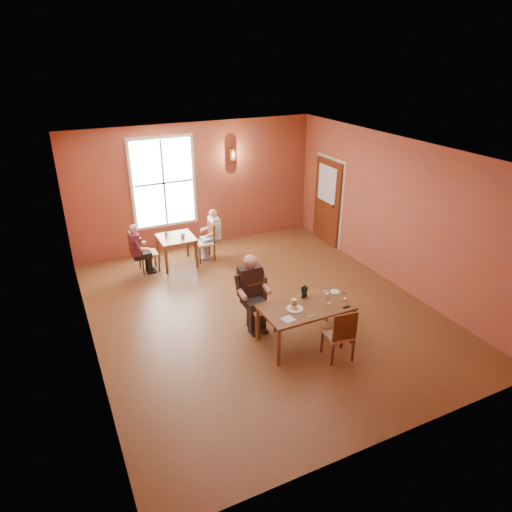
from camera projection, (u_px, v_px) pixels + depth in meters
name	position (u px, v px, depth m)	size (l,w,h in m)	color
ground	(261.00, 310.00, 8.64)	(6.00, 7.00, 0.01)	brown
wall_back	(197.00, 187.00, 10.88)	(6.00, 0.04, 3.00)	brown
wall_front	(397.00, 344.00, 5.14)	(6.00, 0.04, 3.00)	brown
wall_left	(82.00, 270.00, 6.84)	(0.04, 7.00, 3.00)	brown
wall_right	(394.00, 213.00, 9.18)	(0.04, 7.00, 3.00)	brown
ceiling	(261.00, 152.00, 7.38)	(6.00, 7.00, 0.04)	white
window	(164.00, 183.00, 10.44)	(1.36, 0.10, 1.96)	white
door	(327.00, 202.00, 11.23)	(0.12, 1.04, 2.10)	maroon
wall_sconce	(232.00, 155.00, 10.85)	(0.16, 0.16, 0.28)	brown
main_table	(305.00, 324.00, 7.59)	(1.47, 0.83, 0.69)	brown
chair_diner_main	(261.00, 307.00, 7.88)	(0.40, 0.40, 0.90)	#3A1E0D
diner_main	(262.00, 298.00, 7.78)	(0.52, 0.52, 1.31)	black
chair_empty	(338.00, 333.00, 7.17)	(0.40, 0.40, 0.91)	brown
plate_food	(295.00, 308.00, 7.35)	(0.27, 0.27, 0.04)	white
sandwich	(294.00, 303.00, 7.44)	(0.09, 0.08, 0.10)	tan
goblet_a	(326.00, 292.00, 7.67)	(0.08, 0.08, 0.19)	white
goblet_b	(344.00, 297.00, 7.54)	(0.07, 0.07, 0.18)	white
goblet_c	(328.00, 302.00, 7.39)	(0.07, 0.07, 0.17)	white
menu_stand	(304.00, 292.00, 7.67)	(0.12, 0.06, 0.20)	black
knife	(312.00, 315.00, 7.19)	(0.18, 0.01, 0.00)	white
napkin	(288.00, 319.00, 7.09)	(0.17, 0.17, 0.01)	white
side_plate	(335.00, 292.00, 7.87)	(0.16, 0.16, 0.01)	white
sunglasses	(346.00, 307.00, 7.41)	(0.13, 0.04, 0.02)	black
second_table	(177.00, 251.00, 10.29)	(0.77, 0.77, 0.68)	brown
chair_diner_white	(204.00, 242.00, 10.50)	(0.39, 0.39, 0.89)	#5F2E16
diner_white	(205.00, 237.00, 10.47)	(0.45, 0.45, 1.13)	silver
chair_diner_maroon	(148.00, 253.00, 10.00)	(0.38, 0.38, 0.86)	#5C3614
diner_maroon	(146.00, 247.00, 9.94)	(0.45, 0.45, 1.12)	maroon
cup_a	(183.00, 236.00, 10.11)	(0.11, 0.11, 0.08)	white
cup_b	(166.00, 234.00, 10.18)	(0.09, 0.09, 0.09)	white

